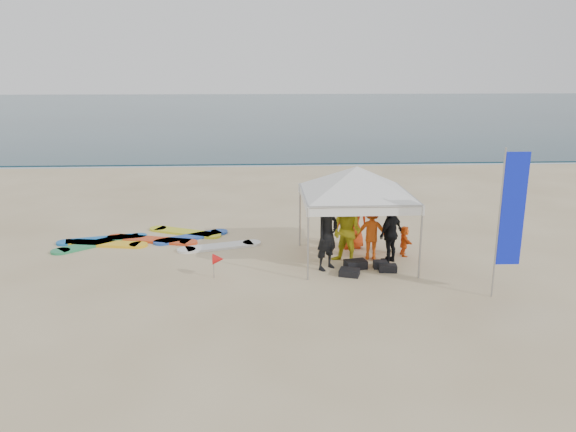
# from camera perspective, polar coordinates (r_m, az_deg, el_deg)

# --- Properties ---
(ground) EXTENTS (120.00, 120.00, 0.00)m
(ground) POSITION_cam_1_polar(r_m,az_deg,el_deg) (13.29, -3.63, -7.94)
(ground) COLOR beige
(ground) RESTS_ON ground
(ocean) EXTENTS (160.00, 84.00, 0.08)m
(ocean) POSITION_cam_1_polar(r_m,az_deg,el_deg) (72.44, -3.15, 10.77)
(ocean) COLOR #0C2633
(ocean) RESTS_ON ground
(shoreline_foam) EXTENTS (160.00, 1.20, 0.01)m
(shoreline_foam) POSITION_cam_1_polar(r_m,az_deg,el_deg) (30.89, -3.30, 5.23)
(shoreline_foam) COLOR silver
(shoreline_foam) RESTS_ON ground
(person_black_a) EXTENTS (0.82, 0.81, 1.92)m
(person_black_a) POSITION_cam_1_polar(r_m,az_deg,el_deg) (14.61, 4.01, -1.83)
(person_black_a) COLOR black
(person_black_a) RESTS_ON ground
(person_yellow) EXTENTS (1.11, 1.09, 1.81)m
(person_yellow) POSITION_cam_1_polar(r_m,az_deg,el_deg) (15.09, 5.97, -1.55)
(person_yellow) COLOR gold
(person_yellow) RESTS_ON ground
(person_orange_a) EXTENTS (1.10, 0.75, 1.56)m
(person_orange_a) POSITION_cam_1_polar(r_m,az_deg,el_deg) (15.58, 8.49, -1.58)
(person_orange_a) COLOR #DC5113
(person_orange_a) RESTS_ON ground
(person_black_b) EXTENTS (0.96, 0.95, 1.63)m
(person_black_b) POSITION_cam_1_polar(r_m,az_deg,el_deg) (15.38, 10.39, -1.75)
(person_black_b) COLOR black
(person_black_b) RESTS_ON ground
(person_orange_b) EXTENTS (0.96, 0.69, 1.82)m
(person_orange_b) POSITION_cam_1_polar(r_m,az_deg,el_deg) (16.38, 6.58, -0.22)
(person_orange_b) COLOR red
(person_orange_b) RESTS_ON ground
(person_seated) EXTENTS (0.26, 0.80, 0.86)m
(person_seated) POSITION_cam_1_polar(r_m,az_deg,el_deg) (16.10, 11.73, -2.50)
(person_seated) COLOR #EC5A15
(person_seated) RESTS_ON ground
(canopy_tent) EXTENTS (3.97, 3.97, 3.00)m
(canopy_tent) POSITION_cam_1_polar(r_m,az_deg,el_deg) (14.96, 7.03, 4.98)
(canopy_tent) COLOR #A5A5A8
(canopy_tent) RESTS_ON ground
(feather_flag) EXTENTS (0.59, 0.04, 3.47)m
(feather_flag) POSITION_cam_1_polar(r_m,az_deg,el_deg) (13.45, 21.73, 0.46)
(feather_flag) COLOR #A5A5A8
(feather_flag) RESTS_ON ground
(marker_pennant) EXTENTS (0.28, 0.28, 0.64)m
(marker_pennant) POSITION_cam_1_polar(r_m,az_deg,el_deg) (14.20, -7.11, -4.37)
(marker_pennant) COLOR #A5A5A8
(marker_pennant) RESTS_ON ground
(gear_pile) EXTENTS (1.59, 1.02, 0.22)m
(gear_pile) POSITION_cam_1_polar(r_m,az_deg,el_deg) (14.84, 7.78, -5.18)
(gear_pile) COLOR black
(gear_pile) RESTS_ON ground
(surfboard_spread) EXTENTS (5.76, 2.79, 0.07)m
(surfboard_spread) POSITION_cam_1_polar(r_m,az_deg,el_deg) (17.67, -13.83, -2.41)
(surfboard_spread) COLOR blue
(surfboard_spread) RESTS_ON ground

